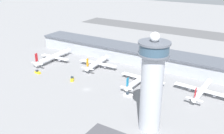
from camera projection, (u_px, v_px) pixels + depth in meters
The scene contains 12 objects.
ground_plane at pixel (87, 90), 182.01m from camera, with size 1000.00×1000.00×0.00m, color gray.
terminal_building at pixel (131, 54), 234.77m from camera, with size 200.10×25.00×13.77m.
runway_strip at pixel (176, 31), 346.41m from camera, with size 300.15×44.00×0.01m, color #515154.
control_tower at pixel (152, 84), 129.14m from camera, with size 16.19×16.19×54.55m.
airplane_gate_alpha at pixel (54, 57), 234.80m from camera, with size 30.82×45.19×14.00m.
airplane_gate_bravo at pixel (97, 63), 219.29m from camera, with size 36.47×33.61×13.57m.
airplane_gate_charlie at pixel (142, 78), 191.24m from camera, with size 35.68×45.79×12.10m.
airplane_gate_delta at pixel (202, 90), 171.98m from camera, with size 40.06×35.85×12.69m.
service_truck_catering at pixel (72, 79), 196.24m from camera, with size 5.27×6.04×3.00m.
service_truck_fuel at pixel (128, 95), 172.33m from camera, with size 6.63×3.53×2.78m.
service_truck_baggage at pixel (38, 72), 208.99m from camera, with size 5.68×2.62×2.97m.
service_truck_water at pixel (157, 85), 185.76m from camera, with size 6.55×7.24×3.16m.
Camera 1 is at (100.24, -129.15, 83.72)m, focal length 40.00 mm.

